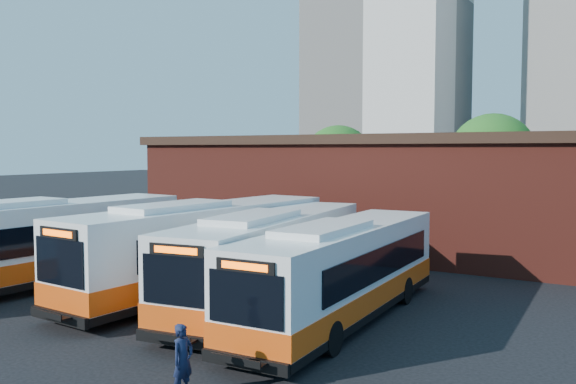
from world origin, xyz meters
The scene contains 9 objects.
ground centered at (0.00, 0.00, 0.00)m, with size 220.00×220.00×0.00m, color black.
bus_west centered at (-8.63, 2.39, 1.66)m, with size 3.37×13.51×3.65m.
bus_midwest centered at (-2.39, 5.15, 1.65)m, with size 3.56×13.51×3.64m.
bus_mideast centered at (0.93, 5.01, 1.57)m, with size 4.27×12.86×3.45m.
bus_east centered at (4.07, 4.41, 1.51)m, with size 3.10×12.33×3.33m.
transit_worker centered at (3.74, -3.03, 0.84)m, with size 0.61×0.40×1.68m, color #131A36.
depot_building centered at (0.00, 20.00, 3.26)m, with size 28.60×12.60×6.40m.
tree_west centered at (-10.00, 32.00, 4.64)m, with size 6.00×6.00×7.65m.
tree_mid centered at (2.00, 34.00, 5.08)m, with size 6.56×6.56×8.36m.
Camera 1 is at (12.86, -13.34, 5.63)m, focal length 38.00 mm.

